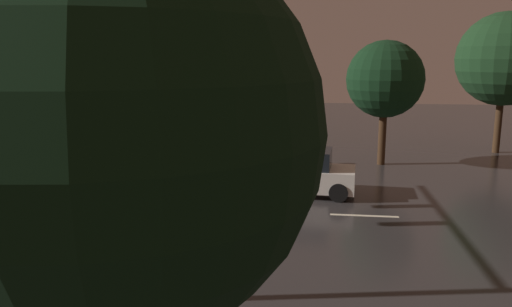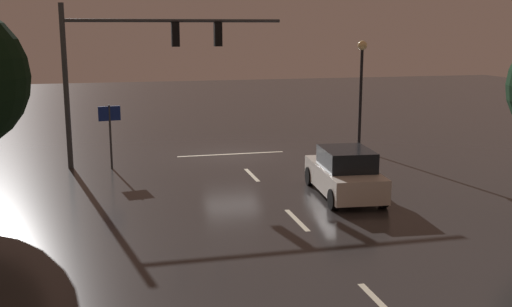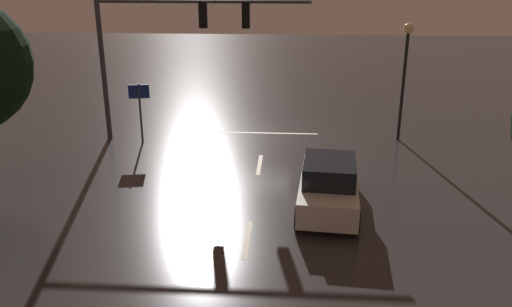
% 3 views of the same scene
% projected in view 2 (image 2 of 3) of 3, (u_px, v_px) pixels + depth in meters
% --- Properties ---
extents(ground_plane, '(80.00, 80.00, 0.00)m').
position_uv_depth(ground_plane, '(232.00, 155.00, 28.28)').
color(ground_plane, '#2D2B2B').
extents(traffic_signal_assembly, '(9.14, 0.47, 6.75)m').
position_uv_depth(traffic_signal_assembly, '(138.00, 53.00, 25.44)').
color(traffic_signal_assembly, '#383A3D').
rests_on(traffic_signal_assembly, ground_plane).
extents(lane_dash_far, '(0.16, 2.20, 0.01)m').
position_uv_depth(lane_dash_far, '(252.00, 175.00, 24.47)').
color(lane_dash_far, beige).
rests_on(lane_dash_far, ground_plane).
extents(lane_dash_mid, '(0.16, 2.20, 0.01)m').
position_uv_depth(lane_dash_mid, '(297.00, 220.00, 18.77)').
color(lane_dash_mid, beige).
rests_on(lane_dash_mid, ground_plane).
extents(lane_dash_near, '(0.16, 2.20, 0.01)m').
position_uv_depth(lane_dash_near, '(381.00, 304.00, 13.06)').
color(lane_dash_near, beige).
rests_on(lane_dash_near, ground_plane).
extents(stop_bar, '(5.00, 0.16, 0.01)m').
position_uv_depth(stop_bar, '(231.00, 154.00, 28.48)').
color(stop_bar, beige).
rests_on(stop_bar, ground_plane).
extents(car_approaching, '(2.23, 4.49, 1.70)m').
position_uv_depth(car_approaching, '(345.00, 174.00, 21.32)').
color(car_approaching, silver).
rests_on(car_approaching, ground_plane).
extents(street_lamp_left_kerb, '(0.44, 0.44, 5.18)m').
position_uv_depth(street_lamp_left_kerb, '(361.00, 75.00, 28.60)').
color(street_lamp_left_kerb, black).
rests_on(street_lamp_left_kerb, ground_plane).
extents(route_sign, '(0.90, 0.22, 2.67)m').
position_uv_depth(route_sign, '(110.00, 123.00, 25.20)').
color(route_sign, '#383A3D').
rests_on(route_sign, ground_plane).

